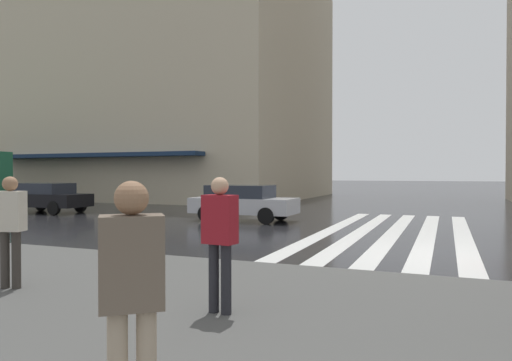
{
  "coord_description": "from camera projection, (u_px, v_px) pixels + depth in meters",
  "views": [
    {
      "loc": [
        -11.5,
        -0.11,
        1.88
      ],
      "look_at": [
        1.47,
        5.14,
        1.66
      ],
      "focal_mm": 33.13,
      "sensor_mm": 36.0,
      "label": 1
    }
  ],
  "objects": [
    {
      "name": "haussmann_block_mid",
      "position": [
        174.0,
        69.0,
        38.12
      ],
      "size": [
        19.12,
        21.94,
        21.08
      ],
      "color": "beige",
      "rests_on": "ground_plane"
    },
    {
      "name": "car_black",
      "position": [
        46.0,
        197.0,
        22.39
      ],
      "size": [
        1.85,
        4.1,
        1.41
      ],
      "color": "black",
      "rests_on": "ground_plane"
    },
    {
      "name": "pedestrian_by_billboard",
      "position": [
        132.0,
        289.0,
        3.01
      ],
      "size": [
        0.44,
        0.46,
        1.68
      ],
      "color": "#6B5B4C",
      "rests_on": "sidewalk_pavement"
    },
    {
      "name": "pedestrian_in_red_jacket",
      "position": [
        220.0,
        233.0,
        5.81
      ],
      "size": [
        0.28,
        0.42,
        1.68
      ],
      "color": "maroon",
      "rests_on": "sidewalk_pavement"
    },
    {
      "name": "zebra_crossing",
      "position": [
        394.0,
        232.0,
        14.98
      ],
      "size": [
        13.0,
        4.5,
        0.01
      ],
      "color": "silver",
      "rests_on": "ground_plane"
    },
    {
      "name": "ground_plane",
      "position": [
        441.0,
        256.0,
        10.73
      ],
      "size": [
        220.0,
        220.0,
        0.0
      ],
      "primitive_type": "plane",
      "color": "black"
    },
    {
      "name": "pedestrian_approaching_kerb",
      "position": [
        10.0,
        223.0,
        7.06
      ],
      "size": [
        0.35,
        0.45,
        1.68
      ],
      "color": "beige",
      "rests_on": "sidewalk_pavement"
    },
    {
      "name": "car_silver",
      "position": [
        243.0,
        202.0,
        18.57
      ],
      "size": [
        1.85,
        4.1,
        1.41
      ],
      "color": "#B7B7BC",
      "rests_on": "ground_plane"
    }
  ]
}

